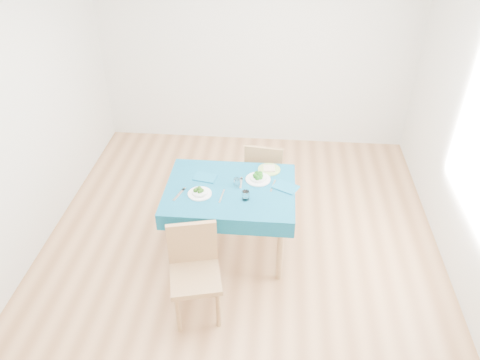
# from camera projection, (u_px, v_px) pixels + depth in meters

# --- Properties ---
(room_shell) EXTENTS (4.02, 4.52, 2.73)m
(room_shell) POSITION_uv_depth(u_px,v_px,m) (240.00, 132.00, 3.95)
(room_shell) COLOR #9A6840
(room_shell) RESTS_ON ground
(table) EXTENTS (1.18, 0.89, 0.76)m
(table) POSITION_uv_depth(u_px,v_px,m) (231.00, 220.00, 4.50)
(table) COLOR navy
(table) RESTS_ON ground
(chair_near) EXTENTS (0.50, 0.53, 1.02)m
(chair_near) POSITION_uv_depth(u_px,v_px,m) (195.00, 270.00, 3.78)
(chair_near) COLOR #997247
(chair_near) RESTS_ON ground
(chair_far) EXTENTS (0.44, 0.47, 0.98)m
(chair_far) POSITION_uv_depth(u_px,v_px,m) (266.00, 168.00, 5.05)
(chair_far) COLOR #997247
(chair_far) RESTS_ON ground
(bowl_near) EXTENTS (0.22, 0.22, 0.07)m
(bowl_near) POSITION_uv_depth(u_px,v_px,m) (200.00, 191.00, 4.19)
(bowl_near) COLOR white
(bowl_near) RESTS_ON table
(bowl_far) EXTENTS (0.24, 0.24, 0.07)m
(bowl_far) POSITION_uv_depth(u_px,v_px,m) (258.00, 177.00, 4.37)
(bowl_far) COLOR white
(bowl_far) RESTS_ON table
(fork_near) EXTENTS (0.09, 0.19, 0.00)m
(fork_near) POSITION_uv_depth(u_px,v_px,m) (179.00, 195.00, 4.20)
(fork_near) COLOR silver
(fork_near) RESTS_ON table
(knife_near) EXTENTS (0.04, 0.21, 0.00)m
(knife_near) POSITION_uv_depth(u_px,v_px,m) (222.00, 196.00, 4.18)
(knife_near) COLOR silver
(knife_near) RESTS_ON table
(fork_far) EXTENTS (0.02, 0.17, 0.00)m
(fork_far) POSITION_uv_depth(u_px,v_px,m) (241.00, 183.00, 4.35)
(fork_far) COLOR silver
(fork_far) RESTS_ON table
(knife_far) EXTENTS (0.05, 0.20, 0.00)m
(knife_far) POSITION_uv_depth(u_px,v_px,m) (273.00, 186.00, 4.31)
(knife_far) COLOR silver
(knife_far) RESTS_ON table
(napkin_near) EXTENTS (0.23, 0.18, 0.01)m
(napkin_near) POSITION_uv_depth(u_px,v_px,m) (205.00, 177.00, 4.42)
(napkin_near) COLOR #0E5676
(napkin_near) RESTS_ON table
(napkin_far) EXTENTS (0.27, 0.24, 0.01)m
(napkin_far) POSITION_uv_depth(u_px,v_px,m) (286.00, 187.00, 4.29)
(napkin_far) COLOR #0E5676
(napkin_far) RESTS_ON table
(tumbler_center) EXTENTS (0.06, 0.06, 0.08)m
(tumbler_center) POSITION_uv_depth(u_px,v_px,m) (237.00, 182.00, 4.29)
(tumbler_center) COLOR white
(tumbler_center) RESTS_ON table
(tumbler_side) EXTENTS (0.07, 0.07, 0.08)m
(tumbler_side) POSITION_uv_depth(u_px,v_px,m) (246.00, 195.00, 4.12)
(tumbler_side) COLOR white
(tumbler_side) RESTS_ON table
(side_plate) EXTENTS (0.22, 0.22, 0.01)m
(side_plate) POSITION_uv_depth(u_px,v_px,m) (269.00, 170.00, 4.53)
(side_plate) COLOR #92BC5B
(side_plate) RESTS_ON table
(bread_slice) EXTENTS (0.12, 0.12, 0.02)m
(bread_slice) POSITION_uv_depth(u_px,v_px,m) (269.00, 168.00, 4.52)
(bread_slice) COLOR beige
(bread_slice) RESTS_ON side_plate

